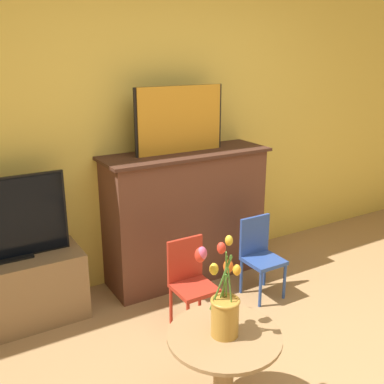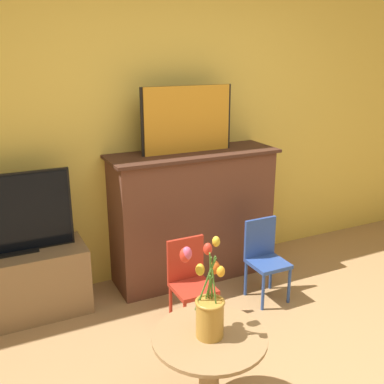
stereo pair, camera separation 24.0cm
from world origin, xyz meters
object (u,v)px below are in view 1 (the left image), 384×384
object	(u,v)px
tv_monitor	(3,221)
chair_red	(190,279)
chair_blue	(260,252)
painting	(180,120)
vase_tulips	(223,304)

from	to	relation	value
tv_monitor	chair_red	bearing A→B (deg)	-30.82
chair_red	chair_blue	world-z (taller)	same
painting	chair_blue	world-z (taller)	painting
tv_monitor	painting	bearing A→B (deg)	0.67
painting	chair_blue	bearing A→B (deg)	-55.60
painting	chair_blue	distance (m)	1.22
tv_monitor	chair_red	world-z (taller)	tv_monitor
painting	chair_red	size ratio (longest dim) A/B	1.21
tv_monitor	chair_blue	distance (m)	1.90
painting	vase_tulips	xyz separation A→B (m)	(-0.58, -1.47, -0.69)
chair_red	chair_blue	size ratio (longest dim) A/B	1.00
vase_tulips	painting	bearing A→B (deg)	68.32
vase_tulips	tv_monitor	bearing A→B (deg)	118.51
tv_monitor	chair_blue	size ratio (longest dim) A/B	1.34
painting	vase_tulips	world-z (taller)	painting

